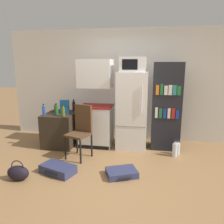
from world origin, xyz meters
The scene contains 21 objects.
ground_plane centered at (0.00, 0.00, 0.00)m, with size 24.00×24.00×0.00m, color olive.
wall_back centered at (0.20, 2.00, 1.31)m, with size 6.40×0.10×2.61m.
side_table centered at (-1.48, 1.20, 0.37)m, with size 0.65×0.80×0.73m.
kitchen_hutch centered at (-0.69, 1.32, 0.87)m, with size 0.72×0.56×1.90m.
refrigerator centered at (0.11, 1.32, 0.82)m, with size 0.64×0.59×1.65m.
microwave centered at (0.11, 1.32, 1.80)m, with size 0.53×0.41×0.30m.
bookshelf centered at (0.83, 1.40, 0.92)m, with size 0.60×0.40×1.85m.
bottle_wine_dark centered at (-1.28, 1.55, 0.84)m, with size 0.07×0.07×0.26m.
bottle_green_tall centered at (-1.50, 1.05, 0.84)m, with size 0.08×0.08×0.25m.
bottle_olive_oil centered at (-1.29, 0.92, 0.84)m, with size 0.07×0.07×0.24m.
bottle_amber_beer centered at (-1.46, 1.51, 0.80)m, with size 0.07×0.07×0.15m.
bottle_ketchup_red centered at (-1.66, 1.37, 0.81)m, with size 0.08×0.08×0.17m.
bottle_blue_soda centered at (-1.74, 0.96, 0.84)m, with size 0.06×0.06×0.25m.
bowl centered at (-1.43, 1.37, 0.75)m, with size 0.14×0.14×0.04m.
cereal_box centered at (-1.36, 1.19, 0.88)m, with size 0.19×0.07×0.30m.
chair centered at (-0.82, 0.66, 0.60)m, with size 0.51×0.51×1.04m.
suitcase_large_flat centered at (0.07, 0.02, 0.05)m, with size 0.59×0.52×0.11m.
suitcase_small_flat centered at (-1.01, -0.08, 0.07)m, with size 0.65×0.49×0.14m.
handbag centered at (-1.53, -0.41, 0.12)m, with size 0.36×0.20×0.33m.
water_bottle_front centered at (1.07, 1.09, 0.13)m, with size 0.09×0.09×0.30m.
water_bottle_middle centered at (1.00, 0.98, 0.14)m, with size 0.10×0.10×0.34m.
Camera 1 is at (0.50, -3.25, 1.82)m, focal length 35.00 mm.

